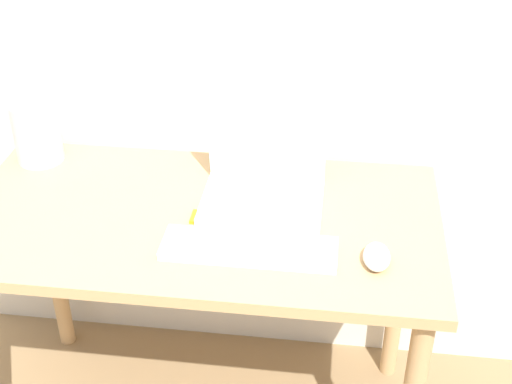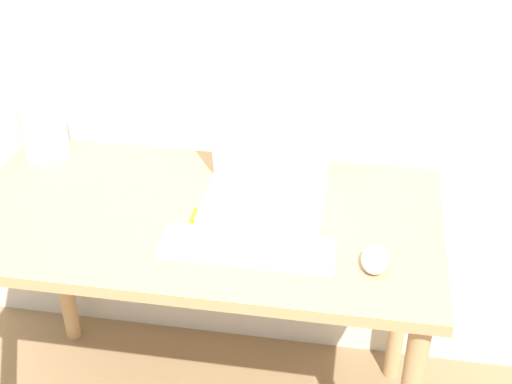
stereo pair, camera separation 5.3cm
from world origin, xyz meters
name	(u,v)px [view 1 (the left image)]	position (x,y,z in m)	size (l,w,h in m)	color
desk	(201,248)	(0.00, 0.31, 0.63)	(1.18, 0.62, 0.74)	tan
laptop	(264,180)	(0.15, 0.41, 0.79)	(0.30, 0.24, 0.25)	white
keyboard	(249,248)	(0.14, 0.18, 0.75)	(0.40, 0.12, 0.02)	silver
mouse	(377,257)	(0.43, 0.17, 0.75)	(0.06, 0.10, 0.03)	silver
vase	(35,121)	(-0.49, 0.53, 0.86)	(0.13, 0.13, 0.24)	silver
mp3_player	(201,217)	(0.01, 0.29, 0.74)	(0.05, 0.05, 0.01)	orange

